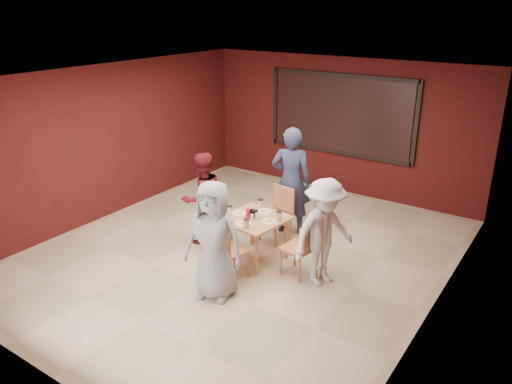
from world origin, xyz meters
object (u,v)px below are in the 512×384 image
Objects in this scene: chair_front at (228,248)px; chair_left at (213,222)px; chair_back at (279,211)px; diner_front at (214,240)px; diner_back at (291,181)px; dining_table at (254,223)px; diner_left at (202,198)px; chair_right at (302,246)px; diner_right at (324,233)px.

chair_front is 0.98m from chair_left.
chair_back is 1.08× the size of chair_left.
diner_front is 0.88× the size of diner_back.
dining_table is at bearing -86.17° from chair_back.
diner_front is 1.72m from diner_left.
diner_back reaches higher than diner_left.
diner_left reaches higher than chair_back.
chair_back is (-0.08, 1.51, 0.04)m from chair_front.
chair_front is at bearing 72.85° from diner_left.
chair_right is at bearing 106.98° from diner_back.
chair_back is 0.59× the size of diner_right.
diner_left is (-1.07, 0.06, 0.15)m from dining_table.
diner_right is (1.26, -0.84, 0.27)m from chair_back.
diner_right is at bearing 105.24° from diner_left.
chair_right is at bearing 114.97° from diner_right.
dining_table is 0.63× the size of diner_right.
diner_right is (2.28, -0.08, 0.02)m from diner_left.
diner_left is (-1.95, 0.10, 0.28)m from chair_right.
diner_back is at bearing 92.39° from dining_table.
chair_front is at bearing 89.12° from diner_front.
dining_table is 0.88m from chair_right.
chair_front is 1.01× the size of chair_left.
chair_right is (0.87, -0.04, -0.13)m from dining_table.
chair_left is 1.62m from chair_right.
diner_left is (-1.22, 1.21, -0.06)m from diner_front.
diner_back is 1.54m from diner_left.
diner_right reaches higher than chair_right.
dining_table is 1.09m from diner_left.
diner_left is (-1.10, 0.75, 0.29)m from chair_front.
chair_front reaches higher than chair_left.
dining_table is 1.07× the size of chair_back.
diner_right reaches higher than chair_back.
chair_back is at bearing 93.01° from chair_front.
diner_back reaches higher than dining_table.
chair_left is at bearing -173.78° from dining_table.
diner_back reaches higher than diner_front.
chair_back is 1.54m from diner_right.
chair_back is 2.00m from diner_front.
dining_table is 1.24m from diner_back.
diner_back is at bearing 92.26° from chair_front.
diner_back is (0.69, 1.28, 0.46)m from chair_left.
diner_left is at bearing 109.58° from diner_right.
diner_left is at bearing 145.52° from chair_front.
diner_front is at bearing 62.51° from diner_left.
diner_front is (0.20, -1.96, 0.31)m from chair_back.
diner_back is 1.22× the size of diner_left.
chair_left is 0.45× the size of diner_back.
diner_right is (1.07, 1.13, -0.04)m from diner_front.
chair_back is at bearing 80.23° from diner_front.
chair_back is at bearing 78.14° from diner_right.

